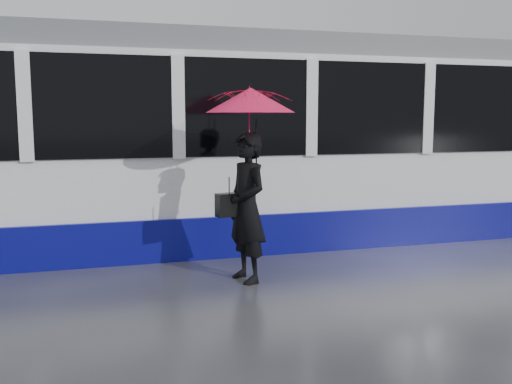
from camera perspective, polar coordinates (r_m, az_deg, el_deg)
name	(u,v)px	position (r m, az deg, el deg)	size (l,w,h in m)	color
ground	(296,277)	(7.49, 4.01, -8.50)	(90.00, 90.00, 0.00)	#2C2C31
rails	(245,238)	(9.80, -1.13, -4.61)	(34.00, 1.51, 0.02)	#3F3D38
tram	(412,141)	(10.89, 15.38, 4.98)	(26.00, 2.56, 3.35)	white
woman	(247,208)	(7.13, -0.93, -1.58)	(0.68, 0.45, 1.88)	black
umbrella	(250,118)	(7.05, -0.56, 7.44)	(1.34, 1.34, 1.27)	#F4146F
handbag	(229,205)	(7.08, -2.69, -1.27)	(0.36, 0.22, 0.47)	black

